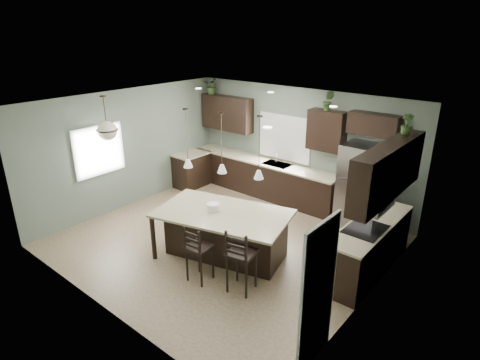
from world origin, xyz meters
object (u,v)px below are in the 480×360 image
object	(u,v)px
bar_stool_right	(242,260)
plant_back_left	(212,86)
bar_stool_center	(200,253)
serving_dish	(213,207)
kitchen_island	(223,234)
refrigerator	(362,187)

from	to	relation	value
bar_stool_right	plant_back_left	distance (m)	5.71
bar_stool_center	bar_stool_right	distance (m)	0.77
serving_dish	bar_stool_right	distance (m)	1.32
kitchen_island	serving_dish	xyz separation A→B (m)	(-0.19, -0.05, 0.53)
refrigerator	bar_stool_right	xyz separation A→B (m)	(-0.52, -3.42, -0.34)
serving_dish	bar_stool_right	size ratio (longest dim) A/B	0.21
refrigerator	kitchen_island	world-z (taller)	refrigerator
bar_stool_center	bar_stool_right	xyz separation A→B (m)	(0.73, 0.23, 0.05)
refrigerator	kitchen_island	bearing A→B (deg)	-117.17
refrigerator	plant_back_left	distance (m)	4.79
kitchen_island	bar_stool_right	xyz separation A→B (m)	(0.94, -0.59, 0.12)
refrigerator	kitchen_island	size ratio (longest dim) A/B	0.76
kitchen_island	plant_back_left	bearing A→B (deg)	120.50
bar_stool_center	kitchen_island	bearing A→B (deg)	99.17
kitchen_island	bar_stool_right	distance (m)	1.11
refrigerator	serving_dish	bearing A→B (deg)	-119.73
kitchen_island	serving_dish	distance (m)	0.57
refrigerator	serving_dish	size ratio (longest dim) A/B	7.71
kitchen_island	bar_stool_center	world-z (taller)	bar_stool_center
kitchen_island	plant_back_left	distance (m)	4.76
refrigerator	bar_stool_right	distance (m)	3.48
serving_dish	plant_back_left	distance (m)	4.45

